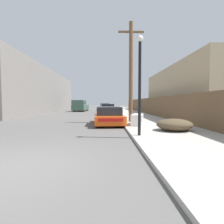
{
  "coord_description": "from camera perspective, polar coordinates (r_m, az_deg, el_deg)",
  "views": [
    {
      "loc": [
        2.15,
        -3.93,
        1.48
      ],
      "look_at": [
        2.55,
        8.72,
        0.8
      ],
      "focal_mm": 28.0,
      "sensor_mm": 36.0,
      "label": 1
    }
  ],
  "objects": [
    {
      "name": "wooden_fence",
      "position": [
        22.54,
        11.25,
        2.02
      ],
      "size": [
        0.08,
        35.83,
        1.92
      ],
      "primitive_type": "cube",
      "color": "brown",
      "rests_on": "sidewalk_curb"
    },
    {
      "name": "parked_sports_car_red",
      "position": [
        11.84,
        -1.2,
        -1.4
      ],
      "size": [
        2.06,
        4.46,
        1.2
      ],
      "rotation": [
        0.0,
        0.0,
        0.06
      ],
      "color": "#E05114",
      "rests_on": "ground"
    },
    {
      "name": "car_parked_far",
      "position": [
        32.8,
        -2.38,
        1.61
      ],
      "size": [
        1.95,
        4.6,
        1.33
      ],
      "rotation": [
        0.0,
        0.0,
        0.03
      ],
      "color": "#2D478C",
      "rests_on": "ground"
    },
    {
      "name": "sidewalk_curb",
      "position": [
        27.64,
        4.71,
        0.15
      ],
      "size": [
        4.2,
        63.0,
        0.12
      ],
      "primitive_type": "cube",
      "color": "#ADA89E",
      "rests_on": "ground"
    },
    {
      "name": "ground_plane",
      "position": [
        4.71,
        -30.04,
        -15.65
      ],
      "size": [
        220.0,
        220.0,
        0.0
      ],
      "primitive_type": "plane",
      "color": "#595654"
    },
    {
      "name": "brush_pile",
      "position": [
        9.03,
        19.7,
        -3.9
      ],
      "size": [
        1.72,
        1.53,
        0.58
      ],
      "color": "brown",
      "rests_on": "sidewalk_curb"
    },
    {
      "name": "building_right_house",
      "position": [
        20.94,
        25.08,
        5.88
      ],
      "size": [
        6.0,
        15.78,
        5.2
      ],
      "primitive_type": "cube",
      "color": "tan",
      "rests_on": "ground"
    },
    {
      "name": "street_lamp",
      "position": [
        7.36,
        9.04,
        11.17
      ],
      "size": [
        0.26,
        0.26,
        4.07
      ],
      "color": "black",
      "rests_on": "sidewalk_curb"
    },
    {
      "name": "utility_pole",
      "position": [
        12.83,
        6.19,
        13.31
      ],
      "size": [
        1.8,
        0.28,
        7.03
      ],
      "color": "brown",
      "rests_on": "sidewalk_curb"
    },
    {
      "name": "pickup_truck",
      "position": [
        30.14,
        -10.33,
        2.01
      ],
      "size": [
        2.3,
        5.57,
        1.87
      ],
      "rotation": [
        0.0,
        0.0,
        3.09
      ],
      "color": "#385647",
      "rests_on": "ground"
    },
    {
      "name": "building_left_block",
      "position": [
        30.56,
        -24.85,
        6.1
      ],
      "size": [
        7.0,
        27.71,
        6.46
      ],
      "primitive_type": "cube",
      "color": "gray",
      "rests_on": "ground"
    },
    {
      "name": "discarded_fridge",
      "position": [
        10.83,
        8.29,
        -2.41
      ],
      "size": [
        1.05,
        1.76,
        0.68
      ],
      "rotation": [
        0.0,
        0.0,
        -0.27
      ],
      "color": "white",
      "rests_on": "sidewalk_curb"
    },
    {
      "name": "car_parked_mid",
      "position": [
        23.16,
        -1.56,
        0.95
      ],
      "size": [
        2.09,
        4.56,
        1.3
      ],
      "rotation": [
        0.0,
        0.0,
        0.06
      ],
      "color": "black",
      "rests_on": "ground"
    }
  ]
}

